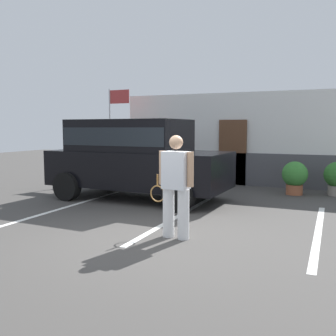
% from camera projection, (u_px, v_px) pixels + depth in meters
% --- Properties ---
extents(ground_plane, '(40.00, 40.00, 0.00)m').
position_uv_depth(ground_plane, '(150.00, 237.00, 6.45)').
color(ground_plane, '#423F3D').
extents(parking_stripe_0, '(0.12, 4.40, 0.01)m').
position_uv_depth(parking_stripe_0, '(69.00, 206.00, 8.95)').
color(parking_stripe_0, silver).
rests_on(parking_stripe_0, ground_plane).
extents(parking_stripe_1, '(0.12, 4.40, 0.01)m').
position_uv_depth(parking_stripe_1, '(176.00, 217.00, 7.87)').
color(parking_stripe_1, silver).
rests_on(parking_stripe_1, ground_plane).
extents(parking_stripe_2, '(0.12, 4.40, 0.01)m').
position_uv_depth(parking_stripe_2, '(318.00, 231.00, 6.78)').
color(parking_stripe_2, silver).
rests_on(parking_stripe_2, ground_plane).
extents(house_frontage, '(8.01, 0.40, 2.97)m').
position_uv_depth(house_frontage, '(240.00, 142.00, 12.35)').
color(house_frontage, white).
rests_on(house_frontage, ground_plane).
extents(parked_suv, '(4.67, 2.30, 2.05)m').
position_uv_depth(parked_suv, '(135.00, 155.00, 9.81)').
color(parked_suv, black).
rests_on(parked_suv, ground_plane).
extents(tennis_player_man, '(0.89, 0.31, 1.72)m').
position_uv_depth(tennis_player_man, '(176.00, 185.00, 6.31)').
color(tennis_player_man, white).
rests_on(tennis_player_man, ground_plane).
extents(potted_plant_by_porch, '(0.70, 0.70, 0.92)m').
position_uv_depth(potted_plant_by_porch, '(295.00, 176.00, 10.50)').
color(potted_plant_by_porch, '#9E5638').
rests_on(potted_plant_by_porch, ground_plane).
extents(flag_pole, '(0.80, 0.06, 3.16)m').
position_uv_depth(flag_pole, '(114.00, 118.00, 12.96)').
color(flag_pole, silver).
rests_on(flag_pole, ground_plane).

